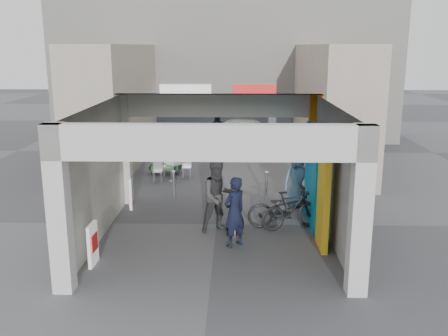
{
  "coord_description": "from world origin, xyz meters",
  "views": [
    {
      "loc": [
        0.51,
        -13.39,
        4.94
      ],
      "look_at": [
        0.19,
        1.0,
        1.41
      ],
      "focal_mm": 40.0,
      "sensor_mm": 36.0,
      "label": 1
    }
  ],
  "objects_px": {
    "cafe_set": "(171,172)",
    "man_back_turned": "(218,196)",
    "man_with_dog": "(234,212)",
    "bicycle_rear": "(291,210)",
    "white_van": "(249,132)",
    "produce_stand": "(166,166)",
    "man_crates": "(218,134)",
    "border_collie": "(232,225)",
    "man_elderly": "(297,180)",
    "bicycle_front": "(285,208)"
  },
  "relations": [
    {
      "from": "man_crates",
      "to": "bicycle_front",
      "type": "xyz_separation_m",
      "value": [
        2.19,
        -9.4,
        -0.45
      ]
    },
    {
      "from": "man_elderly",
      "to": "bicycle_rear",
      "type": "height_order",
      "value": "man_elderly"
    },
    {
      "from": "man_elderly",
      "to": "man_crates",
      "type": "relative_size",
      "value": 0.87
    },
    {
      "from": "man_crates",
      "to": "white_van",
      "type": "bearing_deg",
      "value": -129.36
    },
    {
      "from": "man_back_turned",
      "to": "bicycle_rear",
      "type": "distance_m",
      "value": 2.07
    },
    {
      "from": "produce_stand",
      "to": "man_elderly",
      "type": "distance_m",
      "value": 6.21
    },
    {
      "from": "produce_stand",
      "to": "man_with_dog",
      "type": "xyz_separation_m",
      "value": [
        2.74,
        -7.29,
        0.58
      ]
    },
    {
      "from": "produce_stand",
      "to": "man_back_turned",
      "type": "height_order",
      "value": "man_back_turned"
    },
    {
      "from": "cafe_set",
      "to": "man_with_dog",
      "type": "xyz_separation_m",
      "value": [
        2.42,
        -6.48,
        0.61
      ]
    },
    {
      "from": "produce_stand",
      "to": "white_van",
      "type": "height_order",
      "value": "white_van"
    },
    {
      "from": "produce_stand",
      "to": "man_crates",
      "type": "relative_size",
      "value": 0.62
    },
    {
      "from": "man_crates",
      "to": "white_van",
      "type": "xyz_separation_m",
      "value": [
        1.49,
        2.01,
        -0.27
      ]
    },
    {
      "from": "man_elderly",
      "to": "bicycle_front",
      "type": "height_order",
      "value": "man_elderly"
    },
    {
      "from": "bicycle_rear",
      "to": "man_back_turned",
      "type": "bearing_deg",
      "value": 73.48
    },
    {
      "from": "man_back_turned",
      "to": "white_van",
      "type": "bearing_deg",
      "value": 62.94
    },
    {
      "from": "produce_stand",
      "to": "white_van",
      "type": "distance_m",
      "value": 6.5
    },
    {
      "from": "man_with_dog",
      "to": "bicycle_front",
      "type": "bearing_deg",
      "value": -178.35
    },
    {
      "from": "man_back_turned",
      "to": "man_elderly",
      "type": "xyz_separation_m",
      "value": [
        2.39,
        2.23,
        -0.13
      ]
    },
    {
      "from": "man_with_dog",
      "to": "white_van",
      "type": "distance_m",
      "value": 12.81
    },
    {
      "from": "man_back_turned",
      "to": "man_with_dog",
      "type": "bearing_deg",
      "value": -88.65
    },
    {
      "from": "man_with_dog",
      "to": "bicycle_rear",
      "type": "bearing_deg",
      "value": 176.5
    },
    {
      "from": "produce_stand",
      "to": "man_crates",
      "type": "distance_m",
      "value": 4.05
    },
    {
      "from": "man_crates",
      "to": "bicycle_rear",
      "type": "height_order",
      "value": "man_crates"
    },
    {
      "from": "border_collie",
      "to": "man_back_turned",
      "type": "bearing_deg",
      "value": 150.19
    },
    {
      "from": "produce_stand",
      "to": "bicycle_front",
      "type": "height_order",
      "value": "bicycle_front"
    },
    {
      "from": "cafe_set",
      "to": "white_van",
      "type": "height_order",
      "value": "white_van"
    },
    {
      "from": "bicycle_front",
      "to": "cafe_set",
      "type": "bearing_deg",
      "value": 32.14
    },
    {
      "from": "man_with_dog",
      "to": "bicycle_front",
      "type": "height_order",
      "value": "man_with_dog"
    },
    {
      "from": "man_elderly",
      "to": "bicycle_front",
      "type": "bearing_deg",
      "value": -117.01
    },
    {
      "from": "man_with_dog",
      "to": "man_back_turned",
      "type": "bearing_deg",
      "value": -109.92
    },
    {
      "from": "man_with_dog",
      "to": "man_crates",
      "type": "distance_m",
      "value": 10.81
    },
    {
      "from": "man_back_turned",
      "to": "bicycle_rear",
      "type": "relative_size",
      "value": 1.09
    },
    {
      "from": "man_back_turned",
      "to": "man_crates",
      "type": "distance_m",
      "value": 9.75
    },
    {
      "from": "cafe_set",
      "to": "bicycle_front",
      "type": "height_order",
      "value": "bicycle_front"
    },
    {
      "from": "cafe_set",
      "to": "man_back_turned",
      "type": "height_order",
      "value": "man_back_turned"
    },
    {
      "from": "man_elderly",
      "to": "white_van",
      "type": "distance_m",
      "value": 9.6
    },
    {
      "from": "produce_stand",
      "to": "man_crates",
      "type": "height_order",
      "value": "man_crates"
    },
    {
      "from": "man_elderly",
      "to": "bicycle_rear",
      "type": "xyz_separation_m",
      "value": [
        -0.39,
        -1.98,
        -0.32
      ]
    },
    {
      "from": "cafe_set",
      "to": "man_back_turned",
      "type": "bearing_deg",
      "value": -70.03
    },
    {
      "from": "border_collie",
      "to": "bicycle_rear",
      "type": "height_order",
      "value": "bicycle_rear"
    },
    {
      "from": "produce_stand",
      "to": "man_crates",
      "type": "bearing_deg",
      "value": 79.63
    },
    {
      "from": "man_elderly",
      "to": "bicycle_rear",
      "type": "bearing_deg",
      "value": -111.91
    },
    {
      "from": "man_back_turned",
      "to": "white_van",
      "type": "height_order",
      "value": "man_back_turned"
    },
    {
      "from": "man_back_turned",
      "to": "bicycle_front",
      "type": "distance_m",
      "value": 1.93
    },
    {
      "from": "border_collie",
      "to": "man_with_dog",
      "type": "height_order",
      "value": "man_with_dog"
    },
    {
      "from": "produce_stand",
      "to": "bicycle_rear",
      "type": "height_order",
      "value": "bicycle_rear"
    },
    {
      "from": "man_back_turned",
      "to": "border_collie",
      "type": "bearing_deg",
      "value": -58.44
    },
    {
      "from": "man_back_turned",
      "to": "white_van",
      "type": "relative_size",
      "value": 0.46
    },
    {
      "from": "bicycle_rear",
      "to": "white_van",
      "type": "bearing_deg",
      "value": -19.24
    },
    {
      "from": "border_collie",
      "to": "bicycle_front",
      "type": "height_order",
      "value": "bicycle_front"
    }
  ]
}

